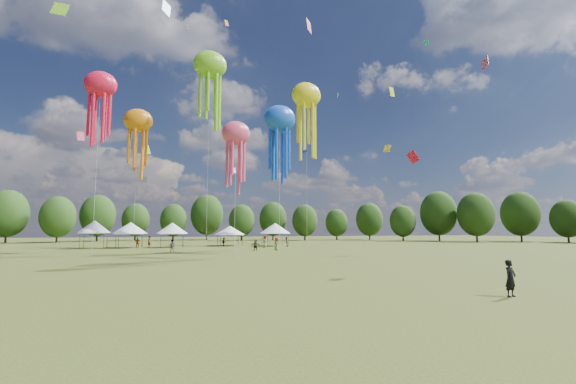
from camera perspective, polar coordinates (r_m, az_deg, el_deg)
name	(u,v)px	position (r m, az deg, el deg)	size (l,w,h in m)	color
ground	(345,300)	(16.21, 8.70, -15.94)	(300.00, 300.00, 0.00)	#384416
observer_main	(511,278)	(19.23, 30.73, -11.21)	(0.58, 0.38, 1.58)	black
spectator_near	(172,246)	(51.48, -17.23, -7.81)	(0.81, 0.63, 1.67)	gray
spectators_far	(235,243)	(61.08, -8.10, -7.63)	(25.00, 17.31, 1.93)	gray
festival_tents	(188,228)	(67.06, -14.99, -5.37)	(34.99, 9.63, 4.41)	#47474C
show_kites	(229,109)	(57.08, -8.94, 12.34)	(34.57, 26.53, 29.82)	#F11538
small_kites	(209,55)	(62.71, -11.85, 19.74)	(77.01, 58.23, 46.49)	#F11538
treeline	(182,211)	(76.92, -15.79, -2.85)	(201.57, 95.24, 13.43)	#38281C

